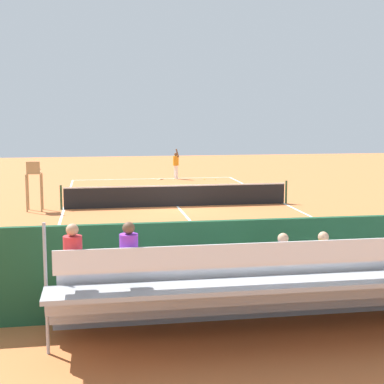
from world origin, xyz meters
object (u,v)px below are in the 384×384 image
Objects in this scene: tennis_player at (176,163)px; tennis_racket at (158,180)px; tennis_ball_far at (204,179)px; tennis_ball_near at (215,179)px; courtside_bench at (335,272)px; umpire_chair at (34,181)px; equipment_bag at (269,294)px; tennis_net at (177,195)px; bleacher_stand at (287,286)px.

tennis_racket is at bearing 22.09° from tennis_player.
tennis_ball_near is at bearing 156.58° from tennis_ball_far.
courtside_bench is 3.20× the size of tennis_racket.
tennis_racket is (-6.47, -10.45, -1.30)m from umpire_chair.
umpire_chair is at bearing 58.23° from tennis_racket.
equipment_bag is 1.60× the size of tennis_racket.
tennis_net reaches higher than tennis_ball_far.
tennis_ball_far is (-3.15, -10.04, -0.47)m from tennis_net.
tennis_ball_far is at bearing -107.44° from tennis_net.
tennis_net is 5.72× the size of courtside_bench.
tennis_net is at bearing -89.31° from equipment_bag.
bleacher_stand is at bearing 48.39° from courtside_bench.
bleacher_stand is 16.11× the size of tennis_racket.
courtside_bench is (-1.86, -2.10, -0.42)m from bleacher_stand.
umpire_chair is 32.42× the size of tennis_ball_far.
tennis_player is at bearing -22.66° from tennis_ball_far.
bleacher_stand reaches higher than courtside_bench.
tennis_ball_far is at bearing -23.42° from tennis_ball_near.
tennis_ball_far is at bearing 157.34° from tennis_player.
tennis_player reaches higher than courtside_bench.
tennis_racket is (-0.36, -25.65, -0.96)m from bleacher_stand.
tennis_ball_far is at bearing -93.39° from courtside_bench.
courtside_bench is at bearing 121.32° from umpire_chair.
equipment_bag is (-6.36, 13.23, -1.13)m from umpire_chair.
tennis_player is at bearing -97.64° from tennis_net.
tennis_player is at bearing -157.91° from tennis_racket.
tennis_ball_near is 0.70m from tennis_ball_far.
courtside_bench is at bearing 84.97° from tennis_ball_near.
tennis_net is 13.40m from equipment_bag.
tennis_racket is at bearing -8.35° from tennis_ball_near.
tennis_racket is 8.52× the size of tennis_ball_far.
tennis_net reaches higher than courtside_bench.
equipment_bag is at bearing 115.68° from umpire_chair.
bleacher_stand is (0.09, 15.37, 0.47)m from tennis_net.
umpire_chair is 3.80× the size of tennis_racket.
equipment_bag is (-0.16, 13.40, -0.32)m from tennis_net.
courtside_bench is 2.00× the size of equipment_bag.
bleacher_stand reaches higher than tennis_player.
equipment_bag is 23.45m from tennis_ball_near.
tennis_player is 2.74m from tennis_ball_near.
tennis_player reaches higher than tennis_net.
umpire_chair is 1.19× the size of courtside_bench.
umpire_chair is 2.38× the size of equipment_bag.
tennis_net reaches higher than tennis_racket.
courtside_bench reaches higher than equipment_bag.
tennis_ball_near is at bearing -111.26° from tennis_net.
equipment_bag is (1.61, 0.13, -0.38)m from courtside_bench.
equipment_bag is at bearing 86.96° from tennis_player.
tennis_ball_near is at bearing -98.79° from bleacher_stand.
courtside_bench is (-7.97, 13.10, -0.76)m from umpire_chair.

